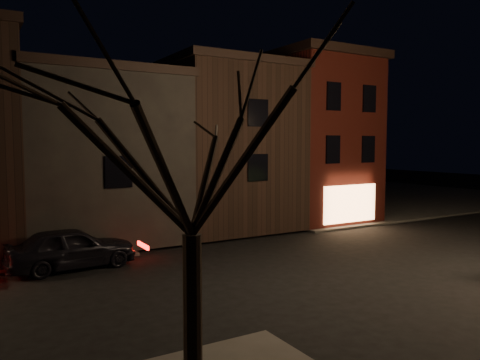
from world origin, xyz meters
The scene contains 7 objects.
ground centered at (0.00, 0.00, 0.00)m, with size 120.00×120.00×0.00m, color black.
sidewalk_far_right centered at (20.00, 20.00, 0.06)m, with size 30.00×30.00×0.12m, color #2D2B28.
corner_building centered at (8.00, 9.47, 5.40)m, with size 6.50×8.50×10.50m.
row_building_a centered at (1.50, 10.50, 4.83)m, with size 7.30×10.30×9.40m.
row_building_b centered at (-5.75, 10.50, 4.33)m, with size 7.80×10.30×8.40m.
bare_tree_left centered at (-8.00, -7.00, 5.43)m, with size 5.60×5.60×7.50m.
parked_car_a centered at (-8.02, 4.28, 0.84)m, with size 1.97×4.90×1.67m, color black.
Camera 1 is at (-11.59, -14.78, 4.94)m, focal length 35.00 mm.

